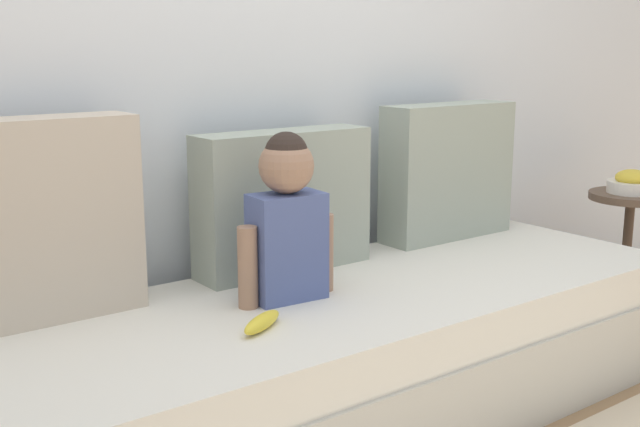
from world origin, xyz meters
The scene contains 10 objects.
ground_plane centered at (0.00, 0.00, 0.00)m, with size 12.00×12.00×0.00m, color #93704C.
back_wall centered at (0.00, 0.54, 1.12)m, with size 5.62×0.10×2.24m, color silver.
couch centered at (0.00, 0.00, 0.20)m, with size 2.42×0.81×0.41m.
throw_pillow_left centered at (-0.75, 0.31, 0.68)m, with size 0.47×0.16×0.54m, color #C1B29E.
throw_pillow_center centered at (0.00, 0.31, 0.64)m, with size 0.60×0.16×0.45m, color #99A393.
throw_pillow_right centered at (0.75, 0.31, 0.67)m, with size 0.56×0.16×0.51m, color #99A393.
toddler centered at (-0.16, 0.05, 0.66)m, with size 0.32×0.16×0.49m.
banana centered at (-0.36, -0.12, 0.43)m, with size 0.17×0.04×0.04m, color yellow.
side_table centered at (1.62, 0.07, 0.40)m, with size 0.35×0.35×0.52m.
fruit_bowl centered at (1.62, 0.07, 0.56)m, with size 0.20×0.20×0.10m.
Camera 1 is at (-1.39, -1.75, 1.13)m, focal length 44.01 mm.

